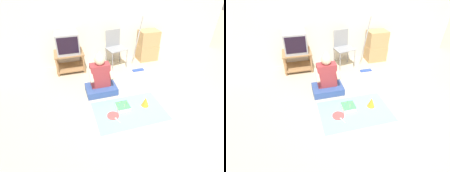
% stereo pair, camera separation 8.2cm
% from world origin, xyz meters
% --- Properties ---
extents(ground_plane, '(16.00, 16.00, 0.00)m').
position_xyz_m(ground_plane, '(0.00, 0.00, 0.00)').
color(ground_plane, beige).
extents(wall_back, '(6.40, 0.06, 2.55)m').
position_xyz_m(wall_back, '(0.00, 2.25, 1.27)').
color(wall_back, silver).
rests_on(wall_back, ground_plane).
extents(tv_stand, '(0.66, 0.51, 0.47)m').
position_xyz_m(tv_stand, '(-1.12, 1.96, 0.28)').
color(tv_stand, '#997047').
rests_on(tv_stand, ground_plane).
extents(tv, '(0.50, 0.48, 0.46)m').
position_xyz_m(tv, '(-1.12, 1.97, 0.70)').
color(tv, '#99999E').
rests_on(tv, tv_stand).
extents(folding_chair, '(0.51, 0.46, 0.88)m').
position_xyz_m(folding_chair, '(-0.02, 1.92, 0.52)').
color(folding_chair, gray).
rests_on(folding_chair, ground_plane).
extents(cardboard_box_stack, '(0.51, 0.37, 0.78)m').
position_xyz_m(cardboard_box_stack, '(0.91, 2.00, 0.38)').
color(cardboard_box_stack, tan).
rests_on(cardboard_box_stack, ground_plane).
extents(dust_mop, '(0.28, 0.46, 1.28)m').
position_xyz_m(dust_mop, '(0.44, 1.58, 0.38)').
color(dust_mop, '#2D4CB2').
rests_on(dust_mop, ground_plane).
extents(person_seated, '(0.60, 0.42, 0.87)m').
position_xyz_m(person_seated, '(-0.63, 0.89, 0.28)').
color(person_seated, '#334C8C').
rests_on(person_seated, ground_plane).
extents(party_cloth, '(1.24, 0.81, 0.01)m').
position_xyz_m(party_cloth, '(-0.29, 0.18, 0.00)').
color(party_cloth, '#7FC6E0').
rests_on(party_cloth, ground_plane).
extents(birthday_cake, '(0.23, 0.23, 0.15)m').
position_xyz_m(birthday_cake, '(-0.38, 0.27, 0.05)').
color(birthday_cake, white).
rests_on(birthday_cake, party_cloth).
extents(party_hat_blue, '(0.14, 0.14, 0.18)m').
position_xyz_m(party_hat_blue, '(0.04, 0.23, 0.10)').
color(party_hat_blue, gold).
rests_on(party_hat_blue, party_cloth).
extents(paper_plate, '(0.21, 0.21, 0.01)m').
position_xyz_m(paper_plate, '(-0.60, 0.14, 0.01)').
color(paper_plate, '#D84C4C').
rests_on(paper_plate, party_cloth).
extents(plastic_spoon_near, '(0.07, 0.14, 0.01)m').
position_xyz_m(plastic_spoon_near, '(-0.57, 0.05, 0.01)').
color(plastic_spoon_near, white).
rests_on(plastic_spoon_near, party_cloth).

